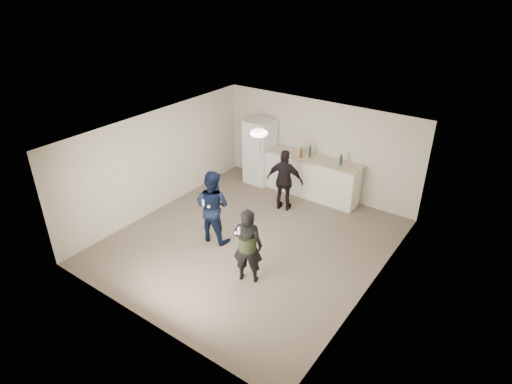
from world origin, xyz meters
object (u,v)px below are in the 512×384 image
Objects in this scene: woman at (248,246)px; spectator at (285,181)px; counter at (310,177)px; man at (213,206)px; fridge at (260,151)px; shaker at (299,151)px.

woman is 1.00× the size of spectator.
spectator reaches higher than woman.
man is (-0.72, -3.07, 0.31)m from counter.
counter is 1.61m from fridge.
counter is 1.44× the size of fridge.
counter is 1.56× the size of man.
woman reaches higher than counter.
shaker is at bearing -93.08° from spectator.
man is 1.06× the size of woman.
shaker is 0.11× the size of spectator.
spectator is (0.56, 2.05, -0.04)m from man.
spectator is at bearing -99.32° from counter.
spectator is at bearing -94.94° from woman.
man is at bearing -103.30° from counter.
woman is (2.30, -3.69, -0.11)m from fridge.
fridge is 1.14× the size of woman.
spectator reaches higher than counter.
counter is 3.84m from woman.
counter is 1.65× the size of woman.
fridge reaches higher than shaker.
spectator is at bearing -78.52° from shaker.
fridge reaches higher than counter.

